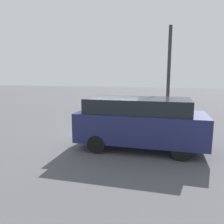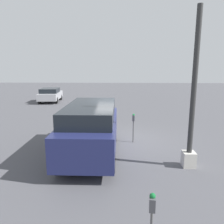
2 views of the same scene
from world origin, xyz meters
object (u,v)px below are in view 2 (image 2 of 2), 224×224
(parking_meter_near, at_px, (133,121))
(car_distant, at_px, (50,94))
(parking_meter_far, at_px, (152,210))
(parked_van, at_px, (91,128))
(lamp_post, at_px, (192,115))

(parking_meter_near, distance_m, car_distant, 14.48)
(parking_meter_near, distance_m, parking_meter_far, 6.39)
(parking_meter_near, relative_size, parked_van, 0.28)
(parking_meter_near, distance_m, lamp_post, 3.25)
(lamp_post, distance_m, car_distant, 17.63)
(parking_meter_near, height_order, parking_meter_far, parking_meter_near)
(parking_meter_near, xyz_separation_m, lamp_post, (2.54, 1.82, 0.87))
(parking_meter_near, height_order, lamp_post, lamp_post)
(parking_meter_far, bearing_deg, parking_meter_near, -173.17)
(car_distant, bearing_deg, parked_van, -161.69)
(parking_meter_far, distance_m, lamp_post, 4.39)
(parking_meter_far, height_order, car_distant, car_distant)
(parking_meter_far, distance_m, parked_van, 5.20)
(parking_meter_far, xyz_separation_m, car_distant, (-18.61, -7.70, -0.21))
(parking_meter_far, bearing_deg, car_distant, -150.09)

